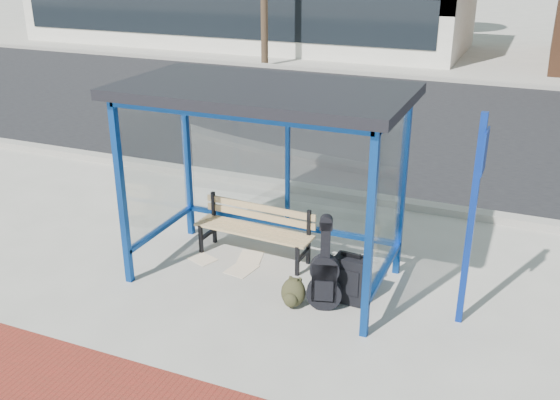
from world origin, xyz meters
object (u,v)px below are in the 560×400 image
at_px(suitcase, 350,279).
at_px(backpack, 293,293).
at_px(bench, 255,227).
at_px(guitar_bag, 324,278).

bearing_deg(suitcase, backpack, -145.27).
bearing_deg(bench, backpack, -43.06).
distance_m(bench, backpack, 1.35).
height_order(guitar_bag, backpack, guitar_bag).
relative_size(guitar_bag, suitcase, 1.74).
distance_m(guitar_bag, suitcase, 0.36).
distance_m(suitcase, backpack, 0.68).
bearing_deg(suitcase, bench, 161.13).
bearing_deg(guitar_bag, bench, 129.29).
xyz_separation_m(suitcase, backpack, (-0.57, -0.35, -0.13)).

